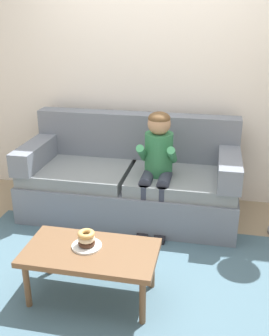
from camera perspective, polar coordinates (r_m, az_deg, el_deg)
name	(u,v)px	position (r m, az deg, el deg)	size (l,w,h in m)	color
ground	(122,260)	(3.37, -1.78, -13.15)	(10.00, 10.00, 0.00)	#9E896B
wall_back	(152,67)	(4.17, 2.57, 14.45)	(8.00, 0.10, 2.80)	silver
area_rug	(115,278)	(3.17, -2.87, -15.58)	(2.71, 1.70, 0.01)	#476675
couch	(131,181)	(3.95, -0.56, -1.85)	(2.09, 0.90, 0.97)	slate
coffee_table	(91,256)	(2.81, -6.37, -12.51)	(0.92, 0.50, 0.40)	brown
person_child	(157,160)	(3.58, 3.34, 1.20)	(0.34, 0.58, 1.10)	#337A4C
plate	(87,246)	(2.81, -6.93, -11.15)	(0.21, 0.21, 0.01)	white
donut	(87,243)	(2.80, -6.96, -10.72)	(0.12, 0.12, 0.04)	#422619
donut_second	(86,238)	(2.78, -6.99, -10.09)	(0.12, 0.12, 0.04)	beige
donut_third	(86,234)	(2.76, -7.03, -9.46)	(0.12, 0.12, 0.04)	tan
toy_controller	(41,250)	(3.53, -13.38, -11.54)	(0.23, 0.09, 0.05)	blue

